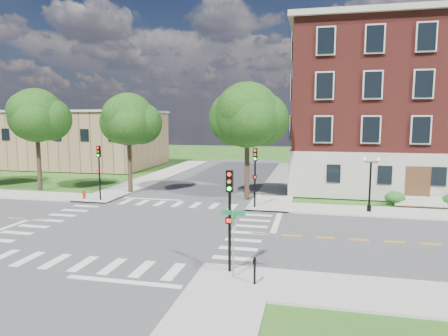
% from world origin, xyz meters
% --- Properties ---
extents(ground, '(160.00, 160.00, 0.00)m').
position_xyz_m(ground, '(0.00, 0.00, 0.00)').
color(ground, '#255819').
rests_on(ground, ground).
extents(road_ew, '(90.00, 12.00, 0.01)m').
position_xyz_m(road_ew, '(0.00, 0.00, 0.01)').
color(road_ew, '#3D3D3F').
rests_on(road_ew, ground).
extents(road_ns, '(12.00, 90.00, 0.01)m').
position_xyz_m(road_ns, '(0.00, 0.00, 0.01)').
color(road_ns, '#3D3D3F').
rests_on(road_ns, ground).
extents(sidewalk_ne, '(34.00, 34.00, 0.12)m').
position_xyz_m(sidewalk_ne, '(15.38, 15.38, 0.06)').
color(sidewalk_ne, '#9E9B93').
rests_on(sidewalk_ne, ground).
extents(sidewalk_nw, '(34.00, 34.00, 0.12)m').
position_xyz_m(sidewalk_nw, '(-15.38, 15.38, 0.06)').
color(sidewalk_nw, '#9E9B93').
rests_on(sidewalk_nw, ground).
extents(crosswalk_east, '(2.20, 10.20, 0.02)m').
position_xyz_m(crosswalk_east, '(7.20, 0.00, 0.00)').
color(crosswalk_east, silver).
rests_on(crosswalk_east, ground).
extents(stop_bar_east, '(0.40, 5.50, 0.00)m').
position_xyz_m(stop_bar_east, '(8.80, 3.00, 0.00)').
color(stop_bar_east, silver).
rests_on(stop_bar_east, ground).
extents(main_building, '(30.60, 22.40, 16.50)m').
position_xyz_m(main_building, '(24.00, 21.99, 8.34)').
color(main_building, '#9B9589').
rests_on(main_building, ground).
extents(secondary_building, '(20.40, 15.40, 8.30)m').
position_xyz_m(secondary_building, '(-22.00, 30.00, 4.28)').
color(secondary_building, '#876A4A').
rests_on(secondary_building, ground).
extents(tree_b, '(5.34, 5.34, 10.14)m').
position_xyz_m(tree_b, '(-15.75, 10.40, 7.56)').
color(tree_b, '#2E2217').
rests_on(tree_b, ground).
extents(tree_c, '(5.04, 5.04, 9.61)m').
position_xyz_m(tree_c, '(-6.19, 11.09, 7.18)').
color(tree_c, '#2E2217').
rests_on(tree_c, ground).
extents(tree_d, '(5.80, 5.80, 10.37)m').
position_xyz_m(tree_d, '(5.44, 10.51, 7.57)').
color(tree_d, '#2E2217').
rests_on(tree_d, ground).
extents(traffic_signal_se, '(0.32, 0.36, 4.80)m').
position_xyz_m(traffic_signal_se, '(7.45, -6.83, 3.19)').
color(traffic_signal_se, black).
rests_on(traffic_signal_se, ground).
extents(traffic_signal_ne, '(0.38, 0.45, 4.80)m').
position_xyz_m(traffic_signal_ne, '(6.66, 7.01, 3.19)').
color(traffic_signal_ne, black).
rests_on(traffic_signal_ne, ground).
extents(traffic_signal_nw, '(0.37, 0.43, 4.80)m').
position_xyz_m(traffic_signal_nw, '(-7.10, 6.95, 3.19)').
color(traffic_signal_nw, black).
rests_on(traffic_signal_nw, ground).
extents(twin_lamp_west, '(1.36, 0.36, 4.23)m').
position_xyz_m(twin_lamp_west, '(15.52, 7.50, 2.52)').
color(twin_lamp_west, black).
rests_on(twin_lamp_west, ground).
extents(street_sign_pole, '(1.10, 1.10, 3.10)m').
position_xyz_m(street_sign_pole, '(7.77, -7.54, 2.31)').
color(street_sign_pole, gray).
rests_on(street_sign_pole, ground).
extents(push_button_post, '(0.14, 0.21, 1.20)m').
position_xyz_m(push_button_post, '(8.81, -8.06, 0.80)').
color(push_button_post, black).
rests_on(push_button_post, ground).
extents(fire_hydrant, '(0.35, 0.35, 0.75)m').
position_xyz_m(fire_hydrant, '(-8.84, 7.22, 0.46)').
color(fire_hydrant, '#AF150D').
rests_on(fire_hydrant, ground).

